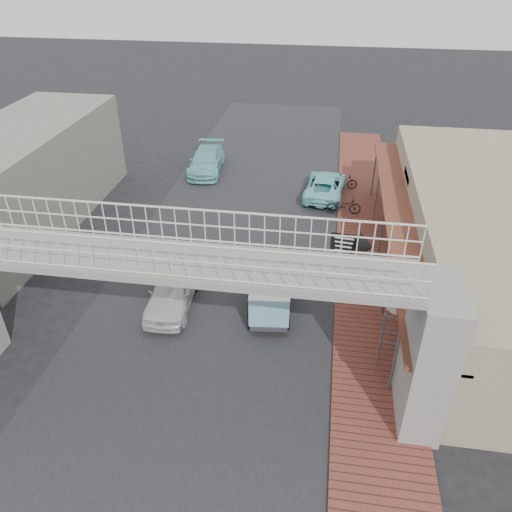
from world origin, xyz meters
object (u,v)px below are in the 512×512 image
(white_hatchback, at_px, (173,290))
(angkot_far, at_px, (206,161))
(angkot_van, at_px, (270,288))
(motorcycle_far, at_px, (344,181))
(dark_sedan, at_px, (266,281))
(arrow_sign, at_px, (363,247))
(motorcycle_near, at_px, (344,205))
(street_clock, at_px, (396,307))
(angkot_curb, at_px, (325,185))

(white_hatchback, relative_size, angkot_far, 0.87)
(angkot_van, height_order, motorcycle_far, angkot_van)
(white_hatchback, distance_m, dark_sedan, 3.89)
(angkot_van, bearing_deg, arrow_sign, 16.30)
(white_hatchback, bearing_deg, angkot_far, 95.57)
(angkot_van, height_order, motorcycle_near, angkot_van)
(angkot_far, bearing_deg, street_clock, -62.07)
(angkot_curb, bearing_deg, angkot_far, -12.95)
(angkot_curb, distance_m, angkot_far, 8.12)
(dark_sedan, bearing_deg, angkot_curb, 70.98)
(arrow_sign, bearing_deg, angkot_curb, 106.75)
(motorcycle_far, bearing_deg, motorcycle_near, 177.57)
(angkot_curb, bearing_deg, dark_sedan, 83.27)
(angkot_far, bearing_deg, motorcycle_near, -33.38)
(angkot_van, distance_m, arrow_sign, 4.07)
(motorcycle_near, bearing_deg, motorcycle_far, -2.14)
(dark_sedan, height_order, street_clock, street_clock)
(angkot_far, bearing_deg, white_hatchback, -86.76)
(white_hatchback, height_order, angkot_van, angkot_van)
(angkot_far, distance_m, arrow_sign, 15.53)
(motorcycle_near, relative_size, motorcycle_far, 1.17)
(angkot_van, distance_m, street_clock, 5.42)
(white_hatchback, distance_m, angkot_curb, 12.75)
(white_hatchback, xyz_separation_m, motorcycle_far, (6.90, 12.24, -0.14))
(arrow_sign, bearing_deg, angkot_far, 134.38)
(dark_sedan, height_order, angkot_curb, dark_sedan)
(angkot_far, bearing_deg, angkot_van, -71.23)
(white_hatchback, height_order, angkot_far, white_hatchback)
(angkot_far, distance_m, motorcycle_far, 8.96)
(angkot_curb, bearing_deg, arrow_sign, 105.27)
(angkot_curb, xyz_separation_m, street_clock, (2.64, -13.71, 2.09))
(white_hatchback, relative_size, dark_sedan, 1.05)
(motorcycle_near, relative_size, street_clock, 0.58)
(angkot_far, xyz_separation_m, street_clock, (10.35, -16.24, 2.02))
(motorcycle_near, bearing_deg, arrow_sign, -177.35)
(white_hatchback, distance_m, street_clock, 8.99)
(angkot_curb, height_order, motorcycle_near, angkot_curb)
(angkot_far, height_order, angkot_van, angkot_van)
(motorcycle_near, relative_size, arrow_sign, 0.62)
(dark_sedan, distance_m, angkot_curb, 10.30)
(street_clock, bearing_deg, angkot_curb, 115.98)
(angkot_far, height_order, street_clock, street_clock)
(motorcycle_near, bearing_deg, street_clock, -174.45)
(dark_sedan, bearing_deg, angkot_van, -80.31)
(angkot_curb, height_order, street_clock, street_clock)
(arrow_sign, bearing_deg, street_clock, -70.42)
(angkot_curb, bearing_deg, angkot_van, 85.90)
(street_clock, height_order, arrow_sign, street_clock)
(angkot_curb, xyz_separation_m, arrow_sign, (1.72, -9.68, 1.85))
(motorcycle_near, bearing_deg, angkot_van, 159.49)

